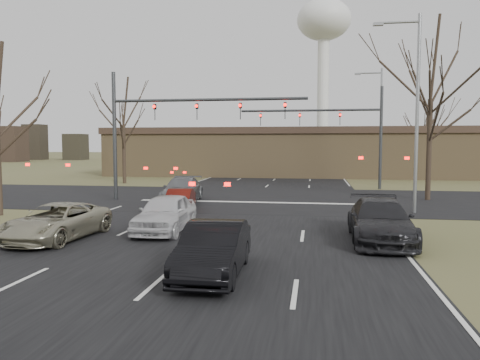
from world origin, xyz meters
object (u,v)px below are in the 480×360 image
object	(u,v)px
building	(297,152)
streetlight_right_near	(414,103)
water_tower	(324,29)
car_white_sedan	(165,213)
car_silver_suv	(57,222)
car_red_ahead	(180,201)
streetlight_right_far	(379,120)
car_charcoal_sedan	(380,221)
mast_arm_far	(344,125)
mast_arm_near	(165,119)
car_grey_ahead	(182,190)
car_black_hatch	(214,250)

from	to	relation	value
building	streetlight_right_near	bearing A→B (deg)	-76.31
water_tower	car_white_sedan	bearing A→B (deg)	-93.90
streetlight_right_near	car_silver_suv	size ratio (longest dim) A/B	2.07
car_silver_suv	car_white_sedan	distance (m)	4.06
car_silver_suv	car_red_ahead	distance (m)	7.99
streetlight_right_far	building	bearing A→B (deg)	123.65
car_silver_suv	car_charcoal_sedan	size ratio (longest dim) A/B	0.92
mast_arm_far	streetlight_right_near	xyz separation A→B (m)	(2.64, -13.00, 0.57)
car_white_sedan	car_red_ahead	distance (m)	5.60
mast_arm_far	car_red_ahead	world-z (taller)	mast_arm_far
streetlight_right_far	car_white_sedan	size ratio (longest dim) A/B	2.23
mast_arm_near	car_grey_ahead	distance (m)	4.52
building	streetlight_right_near	size ratio (longest dim) A/B	4.24
water_tower	streetlight_right_far	size ratio (longest dim) A/B	4.45
streetlight_right_near	streetlight_right_far	distance (m)	17.01
streetlight_right_near	car_grey_ahead	xyz separation A→B (m)	(-12.82, 2.50, -4.84)
car_charcoal_sedan	building	bearing A→B (deg)	97.64
mast_arm_far	streetlight_right_near	world-z (taller)	streetlight_right_near
building	mast_arm_near	distance (m)	26.14
car_charcoal_sedan	car_red_ahead	size ratio (longest dim) A/B	1.46
car_black_hatch	car_grey_ahead	bearing A→B (deg)	107.65
car_red_ahead	car_white_sedan	bearing A→B (deg)	-87.14
building	car_black_hatch	size ratio (longest dim) A/B	9.78
streetlight_right_near	car_black_hatch	world-z (taller)	streetlight_right_near
car_white_sedan	car_black_hatch	size ratio (longest dim) A/B	1.03
mast_arm_far	car_red_ahead	xyz separation A→B (m)	(-9.18, -14.45, -4.42)
car_black_hatch	car_charcoal_sedan	size ratio (longest dim) A/B	0.82
car_white_sedan	car_charcoal_sedan	xyz separation A→B (m)	(8.26, -0.59, 0.00)
mast_arm_near	car_black_hatch	world-z (taller)	mast_arm_near
car_white_sedan	car_silver_suv	bearing A→B (deg)	-149.74
water_tower	car_black_hatch	world-z (taller)	water_tower
building	car_charcoal_sedan	size ratio (longest dim) A/B	8.07
car_silver_suv	car_red_ahead	world-z (taller)	car_silver_suv
car_white_sedan	car_grey_ahead	bearing A→B (deg)	101.10
car_charcoal_sedan	car_red_ahead	world-z (taller)	car_charcoal_sedan
water_tower	car_grey_ahead	bearing A→B (deg)	-95.31
car_black_hatch	car_grey_ahead	size ratio (longest dim) A/B	0.84
mast_arm_near	water_tower	bearing A→B (deg)	84.01
building	car_red_ahead	bearing A→B (deg)	-99.64
streetlight_right_near	streetlight_right_far	bearing A→B (deg)	88.32
car_white_sedan	car_grey_ahead	distance (m)	9.66
streetlight_right_near	car_charcoal_sedan	world-z (taller)	streetlight_right_near
streetlight_right_near	car_grey_ahead	world-z (taller)	streetlight_right_near
mast_arm_far	car_charcoal_sedan	size ratio (longest dim) A/B	2.12
car_silver_suv	car_black_hatch	distance (m)	7.68
streetlight_right_far	car_white_sedan	xyz separation A→B (m)	(-11.29, -23.95, -4.82)
streetlight_right_near	car_white_sedan	distance (m)	13.71
mast_arm_far	car_black_hatch	bearing A→B (deg)	-100.76
mast_arm_near	car_silver_suv	xyz separation A→B (m)	(-0.21, -12.06, -4.40)
car_black_hatch	car_charcoal_sedan	world-z (taller)	car_charcoal_sedan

